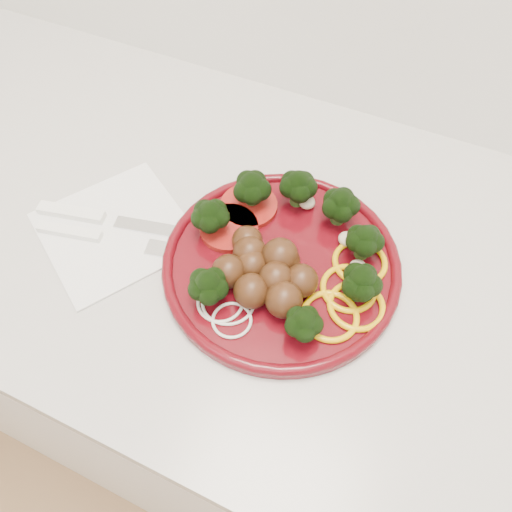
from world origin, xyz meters
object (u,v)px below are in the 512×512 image
at_px(knife, 99,218).
at_px(napkin, 115,230).
at_px(plate, 282,259).
at_px(fork, 87,235).

bearing_deg(knife, napkin, -22.66).
height_order(plate, fork, plate).
bearing_deg(napkin, fork, -133.82).
xyz_separation_m(napkin, knife, (-0.03, 0.00, 0.01)).
distance_m(knife, fork, 0.03).
relative_size(knife, fork, 1.13).
xyz_separation_m(napkin, fork, (-0.02, -0.03, 0.01)).
bearing_deg(fork, plate, 1.53).
bearing_deg(fork, knife, 83.00).
distance_m(plate, napkin, 0.23).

